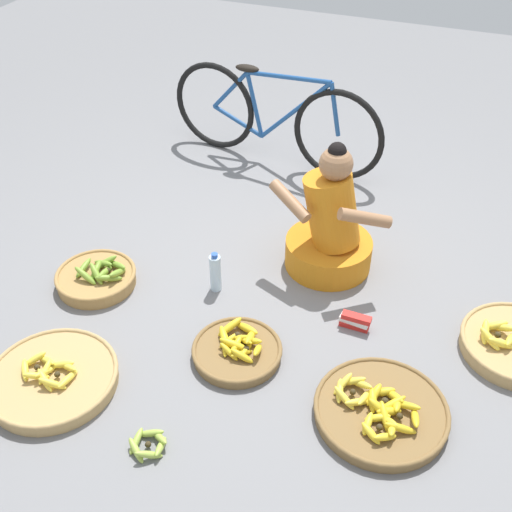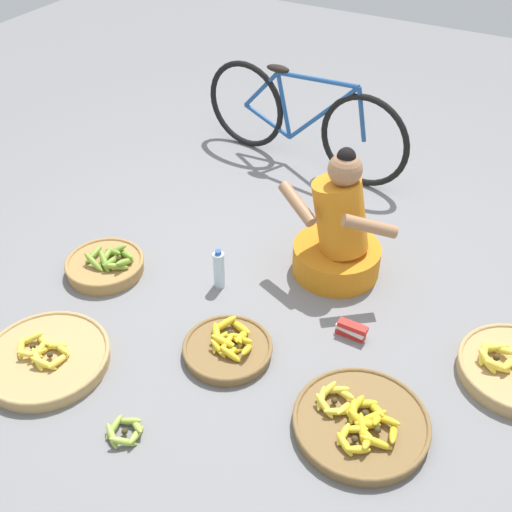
{
  "view_description": "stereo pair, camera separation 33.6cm",
  "coord_description": "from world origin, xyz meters",
  "px_view_note": "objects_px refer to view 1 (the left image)",
  "views": [
    {
      "loc": [
        0.97,
        -2.66,
        2.43
      ],
      "look_at": [
        0.0,
        -0.2,
        0.35
      ],
      "focal_mm": 44.3,
      "sensor_mm": 36.0,
      "label": 1
    },
    {
      "loc": [
        1.28,
        -2.51,
        2.43
      ],
      "look_at": [
        0.0,
        -0.2,
        0.35
      ],
      "focal_mm": 44.3,
      "sensor_mm": 36.0,
      "label": 2
    }
  ],
  "objects_px": {
    "banana_basket_back_right": "(237,350)",
    "banana_basket_mid_left": "(53,378)",
    "vendor_woman_front": "(330,229)",
    "bicycle_leaning": "(273,118)",
    "banana_basket_back_left": "(97,277)",
    "water_bottle": "(215,273)",
    "loose_bananas_front_left": "(149,444)",
    "packet_carton_stack": "(355,321)",
    "banana_basket_front_right": "(381,410)"
  },
  "relations": [
    {
      "from": "banana_basket_back_left",
      "to": "banana_basket_mid_left",
      "type": "xyz_separation_m",
      "value": [
        0.22,
        -0.73,
        -0.01
      ]
    },
    {
      "from": "vendor_woman_front",
      "to": "loose_bananas_front_left",
      "type": "relative_size",
      "value": 4.19
    },
    {
      "from": "banana_basket_back_right",
      "to": "banana_basket_back_left",
      "type": "bearing_deg",
      "value": 167.55
    },
    {
      "from": "loose_bananas_front_left",
      "to": "banana_basket_back_left",
      "type": "bearing_deg",
      "value": 133.51
    },
    {
      "from": "banana_basket_back_right",
      "to": "loose_bananas_front_left",
      "type": "relative_size",
      "value": 2.37
    },
    {
      "from": "vendor_woman_front",
      "to": "water_bottle",
      "type": "relative_size",
      "value": 3.22
    },
    {
      "from": "banana_basket_mid_left",
      "to": "water_bottle",
      "type": "bearing_deg",
      "value": 64.74
    },
    {
      "from": "bicycle_leaning",
      "to": "packet_carton_stack",
      "type": "distance_m",
      "value": 1.89
    },
    {
      "from": "banana_basket_back_right",
      "to": "banana_basket_mid_left",
      "type": "bearing_deg",
      "value": -146.39
    },
    {
      "from": "banana_basket_mid_left",
      "to": "packet_carton_stack",
      "type": "relative_size",
      "value": 3.72
    },
    {
      "from": "loose_bananas_front_left",
      "to": "bicycle_leaning",
      "type": "bearing_deg",
      "value": 98.38
    },
    {
      "from": "banana_basket_back_right",
      "to": "loose_bananas_front_left",
      "type": "height_order",
      "value": "banana_basket_back_right"
    },
    {
      "from": "banana_basket_back_right",
      "to": "packet_carton_stack",
      "type": "distance_m",
      "value": 0.66
    },
    {
      "from": "bicycle_leaning",
      "to": "banana_basket_mid_left",
      "type": "distance_m",
      "value": 2.5
    },
    {
      "from": "water_bottle",
      "to": "packet_carton_stack",
      "type": "height_order",
      "value": "water_bottle"
    },
    {
      "from": "banana_basket_back_left",
      "to": "vendor_woman_front",
      "type": "bearing_deg",
      "value": 29.32
    },
    {
      "from": "vendor_woman_front",
      "to": "bicycle_leaning",
      "type": "distance_m",
      "value": 1.31
    },
    {
      "from": "banana_basket_front_right",
      "to": "banana_basket_mid_left",
      "type": "bearing_deg",
      "value": -165.36
    },
    {
      "from": "bicycle_leaning",
      "to": "banana_basket_back_left",
      "type": "bearing_deg",
      "value": -104.43
    },
    {
      "from": "vendor_woman_front",
      "to": "banana_basket_back_left",
      "type": "height_order",
      "value": "vendor_woman_front"
    },
    {
      "from": "banana_basket_back_left",
      "to": "water_bottle",
      "type": "xyz_separation_m",
      "value": [
        0.66,
        0.22,
        0.07
      ]
    },
    {
      "from": "banana_basket_mid_left",
      "to": "banana_basket_front_right",
      "type": "bearing_deg",
      "value": 14.64
    },
    {
      "from": "vendor_woman_front",
      "to": "packet_carton_stack",
      "type": "distance_m",
      "value": 0.6
    },
    {
      "from": "banana_basket_back_right",
      "to": "water_bottle",
      "type": "bearing_deg",
      "value": 126.21
    },
    {
      "from": "banana_basket_mid_left",
      "to": "packet_carton_stack",
      "type": "height_order",
      "value": "banana_basket_mid_left"
    },
    {
      "from": "banana_basket_back_left",
      "to": "banana_basket_back_right",
      "type": "xyz_separation_m",
      "value": [
        0.99,
        -0.22,
        -0.01
      ]
    },
    {
      "from": "loose_bananas_front_left",
      "to": "banana_basket_back_right",
      "type": "bearing_deg",
      "value": 77.22
    },
    {
      "from": "banana_basket_back_left",
      "to": "water_bottle",
      "type": "distance_m",
      "value": 0.7
    },
    {
      "from": "banana_basket_back_right",
      "to": "packet_carton_stack",
      "type": "height_order",
      "value": "banana_basket_back_right"
    },
    {
      "from": "banana_basket_front_right",
      "to": "banana_basket_back_right",
      "type": "xyz_separation_m",
      "value": [
        -0.77,
        0.11,
        -0.0
      ]
    },
    {
      "from": "vendor_woman_front",
      "to": "banana_basket_front_right",
      "type": "distance_m",
      "value": 1.17
    },
    {
      "from": "banana_basket_back_left",
      "to": "bicycle_leaning",
      "type": "bearing_deg",
      "value": 75.57
    },
    {
      "from": "water_bottle",
      "to": "loose_bananas_front_left",
      "type": "bearing_deg",
      "value": -81.18
    },
    {
      "from": "banana_basket_front_right",
      "to": "banana_basket_back_left",
      "type": "distance_m",
      "value": 1.79
    },
    {
      "from": "bicycle_leaning",
      "to": "packet_carton_stack",
      "type": "bearing_deg",
      "value": -55.71
    },
    {
      "from": "vendor_woman_front",
      "to": "banana_basket_back_left",
      "type": "bearing_deg",
      "value": -150.68
    },
    {
      "from": "banana_basket_back_right",
      "to": "banana_basket_mid_left",
      "type": "distance_m",
      "value": 0.92
    },
    {
      "from": "banana_basket_back_right",
      "to": "water_bottle",
      "type": "distance_m",
      "value": 0.55
    },
    {
      "from": "banana_basket_front_right",
      "to": "loose_bananas_front_left",
      "type": "bearing_deg",
      "value": -149.04
    },
    {
      "from": "banana_basket_mid_left",
      "to": "loose_bananas_front_left",
      "type": "distance_m",
      "value": 0.64
    },
    {
      "from": "packet_carton_stack",
      "to": "water_bottle",
      "type": "bearing_deg",
      "value": 179.07
    },
    {
      "from": "bicycle_leaning",
      "to": "banana_basket_mid_left",
      "type": "relative_size",
      "value": 2.64
    },
    {
      "from": "vendor_woman_front",
      "to": "banana_basket_front_right",
      "type": "xyz_separation_m",
      "value": [
        0.56,
        -1.0,
        -0.23
      ]
    },
    {
      "from": "vendor_woman_front",
      "to": "bicycle_leaning",
      "type": "relative_size",
      "value": 0.49
    },
    {
      "from": "banana_basket_mid_left",
      "to": "loose_bananas_front_left",
      "type": "height_order",
      "value": "banana_basket_mid_left"
    },
    {
      "from": "banana_basket_back_left",
      "to": "loose_bananas_front_left",
      "type": "distance_m",
      "value": 1.21
    },
    {
      "from": "vendor_woman_front",
      "to": "banana_basket_back_right",
      "type": "height_order",
      "value": "vendor_woman_front"
    },
    {
      "from": "loose_bananas_front_left",
      "to": "packet_carton_stack",
      "type": "height_order",
      "value": "packet_carton_stack"
    },
    {
      "from": "banana_basket_back_left",
      "to": "water_bottle",
      "type": "bearing_deg",
      "value": 18.4
    },
    {
      "from": "loose_bananas_front_left",
      "to": "water_bottle",
      "type": "bearing_deg",
      "value": 98.82
    }
  ]
}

